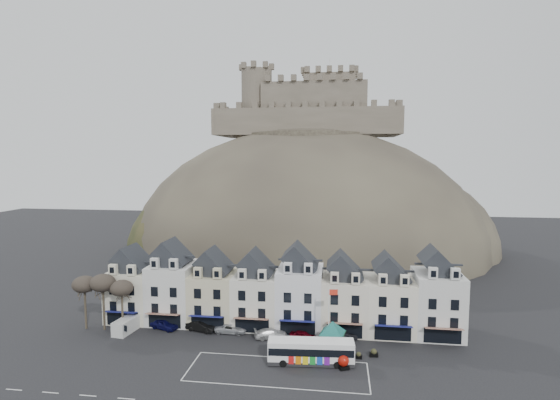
# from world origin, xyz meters

# --- Properties ---
(ground) EXTENTS (300.00, 300.00, 0.00)m
(ground) POSITION_xyz_m (0.00, 0.00, 0.00)
(ground) COLOR black
(ground) RESTS_ON ground
(coach_bay_markings) EXTENTS (22.00, 7.50, 0.01)m
(coach_bay_markings) POSITION_xyz_m (2.00, 1.25, 0.00)
(coach_bay_markings) COLOR silver
(coach_bay_markings) RESTS_ON ground
(townhouse_terrace) EXTENTS (54.40, 9.35, 11.80)m
(townhouse_terrace) POSITION_xyz_m (0.15, 15.97, 5.30)
(townhouse_terrace) COLOR silver
(townhouse_terrace) RESTS_ON ground
(castle_hill) EXTENTS (100.00, 76.00, 68.00)m
(castle_hill) POSITION_xyz_m (1.25, 68.95, 0.11)
(castle_hill) COLOR #342D28
(castle_hill) RESTS_ON ground
(castle) EXTENTS (50.20, 22.20, 22.00)m
(castle) POSITION_xyz_m (0.51, 75.93, 40.19)
(castle) COLOR #5D5547
(castle) RESTS_ON ground
(tree_left_far) EXTENTS (3.61, 3.61, 8.24)m
(tree_left_far) POSITION_xyz_m (-29.00, 10.50, 6.90)
(tree_left_far) COLOR #362E22
(tree_left_far) RESTS_ON ground
(tree_left_mid) EXTENTS (3.78, 3.78, 8.64)m
(tree_left_mid) POSITION_xyz_m (-26.00, 10.50, 7.24)
(tree_left_mid) COLOR #362E22
(tree_left_mid) RESTS_ON ground
(tree_left_near) EXTENTS (3.43, 3.43, 7.84)m
(tree_left_near) POSITION_xyz_m (-23.00, 10.50, 6.55)
(tree_left_near) COLOR #362E22
(tree_left_near) RESTS_ON ground
(bus) EXTENTS (11.06, 3.36, 3.08)m
(bus) POSITION_xyz_m (5.90, 3.93, 1.70)
(bus) COLOR #262628
(bus) RESTS_ON ground
(bus_shelter) EXTENTS (6.29, 6.29, 4.07)m
(bus_shelter) POSITION_xyz_m (8.54, 8.16, 3.16)
(bus_shelter) COLOR black
(bus_shelter) RESTS_ON ground
(red_buoy) EXTENTS (1.57, 1.57, 1.78)m
(red_buoy) POSITION_xyz_m (10.00, 3.07, 0.91)
(red_buoy) COLOR black
(red_buoy) RESTS_ON ground
(flagpole) EXTENTS (1.25, 0.28, 8.71)m
(flagpole) POSITION_xyz_m (8.10, 8.26, 4.97)
(flagpole) COLOR silver
(flagpole) RESTS_ON ground
(white_van) EXTENTS (2.60, 4.84, 2.11)m
(white_van) POSITION_xyz_m (-22.24, 10.07, 1.06)
(white_van) COLOR silver
(white_van) RESTS_ON ground
(planter_west) EXTENTS (0.94, 0.62, 0.88)m
(planter_west) POSITION_xyz_m (12.00, 6.14, 0.43)
(planter_west) COLOR black
(planter_west) RESTS_ON ground
(planter_east) EXTENTS (1.13, 0.76, 1.08)m
(planter_east) POSITION_xyz_m (14.00, 6.92, 0.52)
(planter_east) COLOR black
(planter_east) RESTS_ON ground
(car_navy) EXTENTS (4.90, 3.23, 1.55)m
(car_navy) POSITION_xyz_m (-17.10, 12.00, 0.78)
(car_navy) COLOR #0D0D41
(car_navy) RESTS_ON ground
(car_black) EXTENTS (4.96, 2.82, 1.55)m
(car_black) POSITION_xyz_m (-11.22, 12.00, 0.77)
(car_black) COLOR black
(car_black) RESTS_ON ground
(car_silver) EXTENTS (4.71, 2.24, 1.32)m
(car_silver) POSITION_xyz_m (-6.62, 12.00, 0.66)
(car_silver) COLOR #AEB0B6
(car_silver) RESTS_ON ground
(car_white) EXTENTS (5.14, 3.41, 1.38)m
(car_white) POSITION_xyz_m (-0.40, 10.93, 0.69)
(car_white) COLOR silver
(car_white) RESTS_ON ground
(car_maroon) EXTENTS (4.14, 2.41, 1.32)m
(car_maroon) POSITION_xyz_m (4.32, 10.79, 0.66)
(car_maroon) COLOR #5B0510
(car_maroon) RESTS_ON ground
(car_charcoal) EXTENTS (4.25, 2.98, 1.33)m
(car_charcoal) POSITION_xyz_m (10.00, 11.43, 0.66)
(car_charcoal) COLOR black
(car_charcoal) RESTS_ON ground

